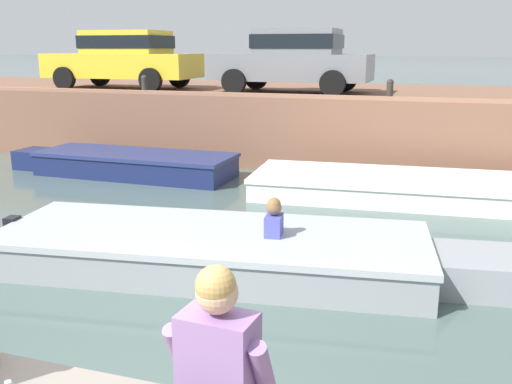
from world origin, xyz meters
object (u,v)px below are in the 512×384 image
Objects in this scene: mooring_bollard_west at (144,83)px; car_left_inner_grey at (294,58)px; mooring_bollard_mid at (390,89)px; motorboat_passing at (231,251)px; boat_moored_central_white at (408,188)px; boat_moored_west_navy at (127,164)px; car_leftmost_yellow at (124,57)px; person_seated_right at (223,377)px.

car_left_inner_grey is at bearing 21.61° from mooring_bollard_west.
car_left_inner_grey is 2.89m from mooring_bollard_mid.
boat_moored_central_white is at bearing 66.06° from motorboat_passing.
boat_moored_west_navy is at bearing -76.79° from mooring_bollard_west.
boat_moored_central_white is 0.96× the size of motorboat_passing.
car_left_inner_grey is (3.04, 3.04, 2.27)m from boat_moored_west_navy.
boat_moored_west_navy is 1.28× the size of car_leftmost_yellow.
car_left_inner_grey is at bearing 98.63° from motorboat_passing.
boat_moored_west_navy is 10.46m from person_seated_right.
car_leftmost_yellow is 2.00m from mooring_bollard_west.
boat_moored_west_navy is 6.01m from mooring_bollard_mid.
boat_moored_west_navy is 6.12m from boat_moored_central_white.
car_left_inner_grey is at bearing 45.03° from boat_moored_west_navy.
car_left_inner_grey is at bearing 133.39° from boat_moored_central_white.
boat_moored_west_navy is 6.19m from motorboat_passing.
mooring_bollard_mid is at bearing -28.73° from car_left_inner_grey.
car_left_inner_grey is 8.76× the size of mooring_bollard_west.
mooring_bollard_west is at bearing 180.00° from mooring_bollard_mid.
boat_moored_west_navy is at bearing 132.62° from motorboat_passing.
car_leftmost_yellow is 13.97m from person_seated_right.
motorboat_passing is 6.59m from mooring_bollard_mid.
boat_moored_central_white is 2.62m from mooring_bollard_mid.
car_leftmost_yellow is (-5.92, 7.60, 2.28)m from motorboat_passing.
mooring_bollard_mid is 10.42m from person_seated_right.
car_leftmost_yellow reaches higher than person_seated_right.
car_leftmost_yellow is (-1.73, 3.04, 2.27)m from boat_moored_west_navy.
mooring_bollard_mid reaches higher than motorboat_passing.
car_leftmost_yellow is at bearing 179.99° from car_left_inner_grey.
mooring_bollard_west reaches higher than boat_moored_west_navy.
car_left_inner_grey reaches higher than motorboat_passing.
boat_moored_west_navy is 5.50× the size of person_seated_right.
person_seated_right is (7.43, -11.76, -1.31)m from car_leftmost_yellow.
mooring_bollard_west is 1.00× the size of mooring_bollard_mid.
boat_moored_west_navy is 0.82× the size of boat_moored_central_white.
car_leftmost_yellow is (-7.84, 3.26, 2.32)m from boat_moored_central_white.
car_leftmost_yellow is 4.76m from car_left_inner_grey.
boat_moored_west_navy is 0.79× the size of motorboat_passing.
mooring_bollard_west is (1.33, -1.36, -0.61)m from car_leftmost_yellow.
motorboat_passing is at bearing -113.94° from boat_moored_central_white.
motorboat_passing is at bearing 110.00° from person_seated_right.
car_leftmost_yellow reaches higher than mooring_bollard_mid.
motorboat_passing is 1.61× the size of car_leftmost_yellow.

